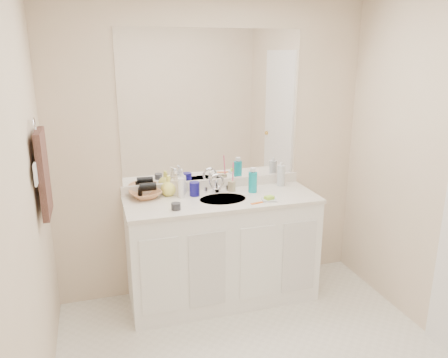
% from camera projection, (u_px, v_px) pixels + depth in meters
% --- Properties ---
extents(wall_back, '(2.60, 0.02, 2.40)m').
position_uv_depth(wall_back, '(213.00, 151.00, 3.59)').
color(wall_back, beige).
rests_on(wall_back, floor).
extents(wall_left, '(0.02, 2.60, 2.40)m').
position_uv_depth(wall_left, '(19.00, 228.00, 2.03)').
color(wall_left, beige).
rests_on(wall_left, floor).
extents(vanity_cabinet, '(1.50, 0.55, 0.85)m').
position_uv_depth(vanity_cabinet, '(222.00, 251.00, 3.56)').
color(vanity_cabinet, white).
rests_on(vanity_cabinet, floor).
extents(countertop, '(1.52, 0.57, 0.03)m').
position_uv_depth(countertop, '(222.00, 200.00, 3.43)').
color(countertop, silver).
rests_on(countertop, vanity_cabinet).
extents(backsplash, '(1.52, 0.03, 0.08)m').
position_uv_depth(backsplash, '(213.00, 184.00, 3.66)').
color(backsplash, white).
rests_on(backsplash, countertop).
extents(sink_basin, '(0.37, 0.37, 0.02)m').
position_uv_depth(sink_basin, '(223.00, 200.00, 3.41)').
color(sink_basin, '#BCB0A4').
rests_on(sink_basin, countertop).
extents(faucet, '(0.02, 0.02, 0.11)m').
position_uv_depth(faucet, '(217.00, 186.00, 3.56)').
color(faucet, silver).
rests_on(faucet, countertop).
extents(mirror, '(1.48, 0.01, 1.20)m').
position_uv_depth(mirror, '(212.00, 107.00, 3.48)').
color(mirror, white).
rests_on(mirror, wall_back).
extents(blue_mug, '(0.11, 0.11, 0.11)m').
position_uv_depth(blue_mug, '(195.00, 189.00, 3.47)').
color(blue_mug, navy).
rests_on(blue_mug, countertop).
extents(tan_cup, '(0.08, 0.08, 0.09)m').
position_uv_depth(tan_cup, '(232.00, 186.00, 3.59)').
color(tan_cup, tan).
rests_on(tan_cup, countertop).
extents(toothbrush, '(0.02, 0.04, 0.19)m').
position_uv_depth(toothbrush, '(233.00, 174.00, 3.56)').
color(toothbrush, '#F23F73').
rests_on(toothbrush, tan_cup).
extents(mouthwash_bottle, '(0.08, 0.08, 0.17)m').
position_uv_depth(mouthwash_bottle, '(253.00, 182.00, 3.55)').
color(mouthwash_bottle, '#0EA1B0').
rests_on(mouthwash_bottle, countertop).
extents(clear_pump_bottle, '(0.08, 0.08, 0.18)m').
position_uv_depth(clear_pump_bottle, '(281.00, 175.00, 3.73)').
color(clear_pump_bottle, silver).
rests_on(clear_pump_bottle, countertop).
extents(soap_dish, '(0.13, 0.11, 0.01)m').
position_uv_depth(soap_dish, '(269.00, 200.00, 3.37)').
color(soap_dish, silver).
rests_on(soap_dish, countertop).
extents(green_soap, '(0.08, 0.07, 0.02)m').
position_uv_depth(green_soap, '(269.00, 198.00, 3.36)').
color(green_soap, '#AAE939').
rests_on(green_soap, soap_dish).
extents(orange_comb, '(0.12, 0.05, 0.01)m').
position_uv_depth(orange_comb, '(258.00, 203.00, 3.31)').
color(orange_comb, orange).
rests_on(orange_comb, countertop).
extents(dark_jar, '(0.09, 0.09, 0.05)m').
position_uv_depth(dark_jar, '(176.00, 206.00, 3.17)').
color(dark_jar, '#2C2E32').
rests_on(dark_jar, countertop).
extents(extra_white_bottle, '(0.06, 0.06, 0.16)m').
position_uv_depth(extra_white_bottle, '(181.00, 188.00, 3.43)').
color(extra_white_bottle, white).
rests_on(extra_white_bottle, countertop).
extents(soap_bottle_white, '(0.09, 0.09, 0.20)m').
position_uv_depth(soap_bottle_white, '(182.00, 181.00, 3.52)').
color(soap_bottle_white, silver).
rests_on(soap_bottle_white, countertop).
extents(soap_bottle_cream, '(0.11, 0.11, 0.19)m').
position_uv_depth(soap_bottle_cream, '(176.00, 183.00, 3.49)').
color(soap_bottle_cream, beige).
rests_on(soap_bottle_cream, countertop).
extents(soap_bottle_yellow, '(0.15, 0.15, 0.16)m').
position_uv_depth(soap_bottle_yellow, '(169.00, 186.00, 3.47)').
color(soap_bottle_yellow, '#FEF862').
rests_on(soap_bottle_yellow, countertop).
extents(wicker_basket, '(0.30, 0.30, 0.06)m').
position_uv_depth(wicker_basket, '(145.00, 194.00, 3.42)').
color(wicker_basket, '#B47448').
rests_on(wicker_basket, countertop).
extents(hair_dryer, '(0.13, 0.07, 0.06)m').
position_uv_depth(hair_dryer, '(148.00, 187.00, 3.41)').
color(hair_dryer, black).
rests_on(hair_dryer, wicker_basket).
extents(towel_ring, '(0.01, 0.11, 0.11)m').
position_uv_depth(towel_ring, '(34.00, 126.00, 2.66)').
color(towel_ring, silver).
rests_on(towel_ring, wall_left).
extents(hand_towel, '(0.04, 0.32, 0.55)m').
position_uv_depth(hand_towel, '(44.00, 173.00, 2.75)').
color(hand_towel, '#2F1D19').
rests_on(hand_towel, towel_ring).
extents(switch_plate, '(0.01, 0.08, 0.13)m').
position_uv_depth(switch_plate, '(35.00, 174.00, 2.54)').
color(switch_plate, white).
rests_on(switch_plate, wall_left).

